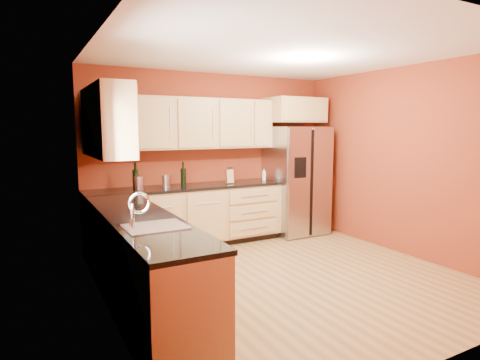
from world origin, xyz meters
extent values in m
plane|color=olive|center=(0.00, 0.00, 0.00)|extent=(4.00, 4.00, 0.00)
plane|color=white|center=(0.00, 0.00, 2.60)|extent=(4.00, 4.00, 0.00)
cube|color=maroon|center=(0.00, 2.00, 1.30)|extent=(4.00, 0.04, 2.60)
cube|color=maroon|center=(0.00, -2.00, 1.30)|extent=(4.00, 0.04, 2.60)
cube|color=maroon|center=(-2.00, 0.00, 1.30)|extent=(0.04, 4.00, 2.60)
cube|color=maroon|center=(2.00, 0.00, 1.30)|extent=(0.04, 4.00, 2.60)
cube|color=tan|center=(-0.55, 1.70, 0.44)|extent=(2.90, 0.60, 0.88)
cube|color=tan|center=(-1.70, 0.00, 0.44)|extent=(0.60, 2.80, 0.88)
cube|color=black|center=(-0.55, 1.69, 0.90)|extent=(2.90, 0.62, 0.04)
cube|color=black|center=(-1.69, 0.00, 0.90)|extent=(0.62, 2.80, 0.04)
cube|color=tan|center=(-0.25, 1.83, 1.83)|extent=(2.30, 0.33, 0.75)
cube|color=tan|center=(-1.83, 0.72, 1.83)|extent=(0.33, 1.35, 0.75)
cube|color=tan|center=(-1.67, 1.67, 1.83)|extent=(0.67, 0.67, 0.75)
cube|color=tan|center=(1.35, 1.70, 2.05)|extent=(0.92, 0.60, 0.40)
cube|color=silver|center=(1.35, 1.62, 0.89)|extent=(0.90, 0.75, 1.78)
cube|color=white|center=(-1.98, -0.50, 1.55)|extent=(0.03, 0.90, 1.00)
cylinder|color=silver|center=(-0.88, 1.67, 1.01)|extent=(0.14, 0.14, 0.18)
cylinder|color=silver|center=(-1.27, 1.64, 1.01)|extent=(0.13, 0.13, 0.19)
cube|color=tan|center=(0.11, 1.65, 1.02)|extent=(0.12, 0.11, 0.21)
cylinder|color=white|center=(0.76, 1.69, 1.01)|extent=(0.07, 0.07, 0.18)
camera|label=1|loc=(-2.65, -3.76, 1.75)|focal=30.00mm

